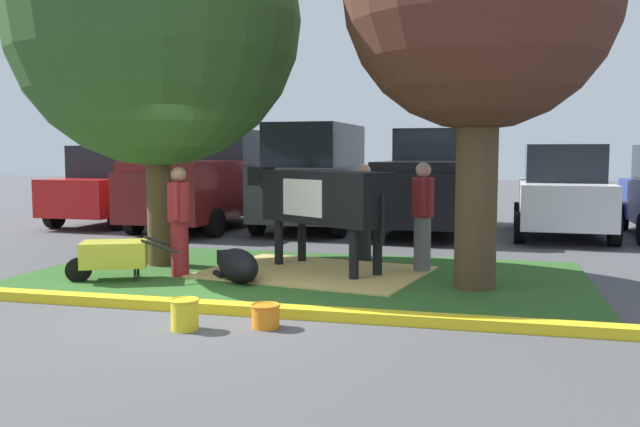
{
  "coord_description": "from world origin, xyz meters",
  "views": [
    {
      "loc": [
        3.2,
        -7.26,
        1.84
      ],
      "look_at": [
        0.62,
        2.85,
        0.9
      ],
      "focal_mm": 37.75,
      "sensor_mm": 36.0,
      "label": 1
    }
  ],
  "objects_px": {
    "person_visitor_near": "(364,209)",
    "bucket_yellow": "(185,314)",
    "wheelbarrow": "(113,255)",
    "pickup_truck_maroon": "(209,182)",
    "suv_dark_grey": "(316,177)",
    "hatchback_white": "(562,192)",
    "sedan_red": "(119,186)",
    "calf_lying": "(237,265)",
    "person_visitor_far": "(179,218)",
    "person_handler": "(423,214)",
    "pickup_truck_black": "(431,184)",
    "cow_holstein": "(321,198)",
    "shade_tree_left": "(155,21)",
    "bucket_orange": "(266,315)"
  },
  "relations": [
    {
      "from": "sedan_red",
      "to": "pickup_truck_black",
      "type": "distance_m",
      "value": 8.07
    },
    {
      "from": "person_visitor_far",
      "to": "pickup_truck_maroon",
      "type": "relative_size",
      "value": 0.3
    },
    {
      "from": "suv_dark_grey",
      "to": "bucket_orange",
      "type": "bearing_deg",
      "value": -78.7
    },
    {
      "from": "pickup_truck_maroon",
      "to": "suv_dark_grey",
      "type": "distance_m",
      "value": 2.69
    },
    {
      "from": "bucket_orange",
      "to": "suv_dark_grey",
      "type": "bearing_deg",
      "value": 101.3
    },
    {
      "from": "pickup_truck_black",
      "to": "shade_tree_left",
      "type": "bearing_deg",
      "value": -122.51
    },
    {
      "from": "person_visitor_near",
      "to": "wheelbarrow",
      "type": "relative_size",
      "value": 1.05
    },
    {
      "from": "suv_dark_grey",
      "to": "hatchback_white",
      "type": "xyz_separation_m",
      "value": [
        5.62,
        -0.02,
        -0.29
      ]
    },
    {
      "from": "pickup_truck_maroon",
      "to": "calf_lying",
      "type": "bearing_deg",
      "value": -63.36
    },
    {
      "from": "person_visitor_near",
      "to": "bucket_yellow",
      "type": "xyz_separation_m",
      "value": [
        -0.99,
        -4.8,
        -0.72
      ]
    },
    {
      "from": "cow_holstein",
      "to": "person_visitor_far",
      "type": "distance_m",
      "value": 2.18
    },
    {
      "from": "person_visitor_near",
      "to": "bucket_yellow",
      "type": "relative_size",
      "value": 5.08
    },
    {
      "from": "hatchback_white",
      "to": "person_handler",
      "type": "bearing_deg",
      "value": -115.23
    },
    {
      "from": "pickup_truck_black",
      "to": "hatchback_white",
      "type": "xyz_separation_m",
      "value": [
        2.9,
        -0.27,
        -0.13
      ]
    },
    {
      "from": "cow_holstein",
      "to": "sedan_red",
      "type": "xyz_separation_m",
      "value": [
        -6.88,
        5.61,
        -0.16
      ]
    },
    {
      "from": "pickup_truck_maroon",
      "to": "suv_dark_grey",
      "type": "height_order",
      "value": "suv_dark_grey"
    },
    {
      "from": "person_visitor_near",
      "to": "hatchback_white",
      "type": "xyz_separation_m",
      "value": [
        3.6,
        4.53,
        0.09
      ]
    },
    {
      "from": "wheelbarrow",
      "to": "pickup_truck_maroon",
      "type": "xyz_separation_m",
      "value": [
        -1.53,
        6.92,
        0.73
      ]
    },
    {
      "from": "sedan_red",
      "to": "pickup_truck_maroon",
      "type": "xyz_separation_m",
      "value": [
        2.67,
        -0.25,
        0.13
      ]
    },
    {
      "from": "hatchback_white",
      "to": "pickup_truck_maroon",
      "type": "bearing_deg",
      "value": -178.38
    },
    {
      "from": "person_handler",
      "to": "hatchback_white",
      "type": "xyz_separation_m",
      "value": [
        2.53,
        5.37,
        0.07
      ]
    },
    {
      "from": "bucket_orange",
      "to": "pickup_truck_black",
      "type": "height_order",
      "value": "pickup_truck_black"
    },
    {
      "from": "person_handler",
      "to": "bucket_orange",
      "type": "distance_m",
      "value": 3.97
    },
    {
      "from": "person_visitor_near",
      "to": "pickup_truck_black",
      "type": "xyz_separation_m",
      "value": [
        0.71,
        4.8,
        0.22
      ]
    },
    {
      "from": "wheelbarrow",
      "to": "bucket_yellow",
      "type": "bearing_deg",
      "value": -45.17
    },
    {
      "from": "person_handler",
      "to": "shade_tree_left",
      "type": "bearing_deg",
      "value": -174.57
    },
    {
      "from": "person_visitor_far",
      "to": "sedan_red",
      "type": "distance_m",
      "value": 8.3
    },
    {
      "from": "cow_holstein",
      "to": "hatchback_white",
      "type": "height_order",
      "value": "hatchback_white"
    },
    {
      "from": "shade_tree_left",
      "to": "calf_lying",
      "type": "bearing_deg",
      "value": -29.42
    },
    {
      "from": "wheelbarrow",
      "to": "bucket_orange",
      "type": "bearing_deg",
      "value": -32.65
    },
    {
      "from": "shade_tree_left",
      "to": "person_visitor_far",
      "type": "height_order",
      "value": "shade_tree_left"
    },
    {
      "from": "shade_tree_left",
      "to": "bucket_orange",
      "type": "distance_m",
      "value": 5.81
    },
    {
      "from": "calf_lying",
      "to": "person_visitor_far",
      "type": "bearing_deg",
      "value": 172.79
    },
    {
      "from": "calf_lying",
      "to": "sedan_red",
      "type": "relative_size",
      "value": 0.27
    },
    {
      "from": "cow_holstein",
      "to": "bucket_orange",
      "type": "bearing_deg",
      "value": -85.53
    },
    {
      "from": "cow_holstein",
      "to": "pickup_truck_maroon",
      "type": "height_order",
      "value": "pickup_truck_maroon"
    },
    {
      "from": "bucket_yellow",
      "to": "pickup_truck_black",
      "type": "height_order",
      "value": "pickup_truck_black"
    },
    {
      "from": "cow_holstein",
      "to": "pickup_truck_black",
      "type": "height_order",
      "value": "pickup_truck_black"
    },
    {
      "from": "person_handler",
      "to": "wheelbarrow",
      "type": "height_order",
      "value": "person_handler"
    },
    {
      "from": "pickup_truck_maroon",
      "to": "pickup_truck_black",
      "type": "bearing_deg",
      "value": 5.32
    },
    {
      "from": "hatchback_white",
      "to": "sedan_red",
      "type": "bearing_deg",
      "value": 179.9
    },
    {
      "from": "bucket_yellow",
      "to": "pickup_truck_black",
      "type": "relative_size",
      "value": 0.06
    },
    {
      "from": "person_visitor_far",
      "to": "bucket_yellow",
      "type": "height_order",
      "value": "person_visitor_far"
    },
    {
      "from": "calf_lying",
      "to": "bucket_yellow",
      "type": "xyz_separation_m",
      "value": [
        0.43,
        -2.59,
        -0.07
      ]
    },
    {
      "from": "sedan_red",
      "to": "pickup_truck_maroon",
      "type": "height_order",
      "value": "pickup_truck_maroon"
    },
    {
      "from": "wheelbarrow",
      "to": "pickup_truck_black",
      "type": "relative_size",
      "value": 0.29
    },
    {
      "from": "cow_holstein",
      "to": "person_visitor_far",
      "type": "xyz_separation_m",
      "value": [
        -1.9,
        -1.03,
        -0.27
      ]
    },
    {
      "from": "suv_dark_grey",
      "to": "hatchback_white",
      "type": "height_order",
      "value": "suv_dark_grey"
    },
    {
      "from": "calf_lying",
      "to": "bucket_orange",
      "type": "height_order",
      "value": "calf_lying"
    },
    {
      "from": "person_visitor_far",
      "to": "hatchback_white",
      "type": "height_order",
      "value": "hatchback_white"
    }
  ]
}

